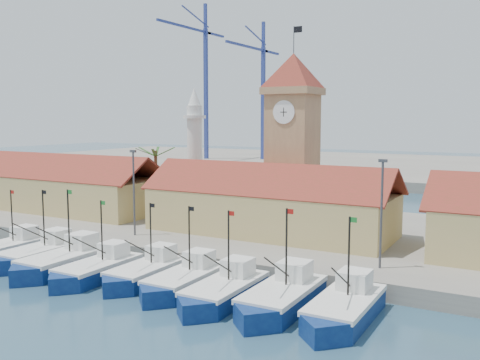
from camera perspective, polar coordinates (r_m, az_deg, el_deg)
The scene contains 20 objects.
ground at distance 42.19m, azimuth -9.08°, elevation -12.59°, with size 400.00×400.00×0.00m, color #1B3449.
quay at distance 61.93m, azimuth 4.79°, elevation -5.60°, with size 140.00×32.00×1.50m, color gray.
terminal at distance 143.97m, azimuth 19.00°, elevation 1.12°, with size 240.00×80.00×2.00m, color gray.
boat_0 at distance 58.63m, azimuth -23.68°, elevation -6.86°, with size 3.41×9.34×7.07m.
boat_1 at distance 55.05m, azimuth -20.79°, elevation -7.55°, with size 3.57×9.77×7.40m.
boat_2 at distance 51.44m, azimuth -18.45°, elevation -8.39°, with size 3.77×10.34×7.82m.
boat_3 at distance 48.25m, azimuth -15.14°, elevation -9.35°, with size 3.45×9.46×7.15m.
boat_4 at distance 46.54m, azimuth -10.09°, elevation -9.82°, with size 3.41×9.33×7.06m.
boat_5 at distance 43.83m, azimuth -6.04°, elevation -10.78°, with size 3.46×9.48×7.18m.
boat_6 at distance 41.02m, azimuth -1.85°, elevation -11.96°, with size 3.52×9.65×7.30m.
boat_7 at distance 39.59m, azimuth 4.35°, elevation -12.59°, with size 3.74×10.24×7.75m.
boat_8 at distance 38.13m, azimuth 10.98°, elevation -13.50°, with size 3.63×9.96×7.53m.
hall_left at distance 77.10m, azimuth -18.75°, elevation -1.08°, with size 31.20×10.13×7.61m.
hall_center at distance 57.76m, azimuth 3.19°, elevation -3.21°, with size 27.04×10.13×7.61m.
clock_tower at distance 62.40m, azimuth 5.64°, elevation 4.86°, with size 5.80×5.80×22.70m.
minaret at distance 71.47m, azimuth -4.85°, elevation 3.29°, with size 3.00×3.00×16.30m.
palm_tree at distance 73.06m, azimuth -8.96°, elevation 0.57°, with size 5.60×5.03×8.39m.
lamp_posts at distance 50.13m, azimuth -0.27°, elevation -1.81°, with size 80.70×0.25×9.03m.
crane_blue_far at distance 157.65m, azimuth -3.94°, elevation 11.27°, with size 1.00×32.53×44.59m.
crane_blue_near at distance 154.91m, azimuth 2.28°, elevation 10.19°, with size 1.00×30.88×39.11m.
Camera 1 is at (24.77, -31.25, 13.79)m, focal length 40.00 mm.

